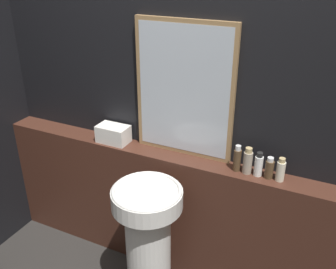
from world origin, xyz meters
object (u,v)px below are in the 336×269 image
Objects in this scene: conditioner_bottle at (248,161)px; shampoo_bottle at (237,159)px; pedestal_sink at (148,240)px; mirror at (184,91)px; towel_stack at (113,134)px; hand_soap_bottle at (281,170)px; lotion_bottle at (259,165)px; body_wash_bottle at (269,168)px.

shampoo_bottle is at bearing -180.00° from conditioner_bottle.
pedestal_sink is 0.77m from conditioner_bottle.
mirror reaches higher than towel_stack.
shampoo_bottle is 1.15× the size of hand_soap_bottle.
conditioner_bottle is 1.11× the size of lotion_bottle.
mirror reaches higher than hand_soap_bottle.
hand_soap_bottle is at bearing 0.00° from lotion_bottle.
pedestal_sink is 6.13× the size of hand_soap_bottle.
mirror is 0.52m from shampoo_bottle.
lotion_bottle is (0.51, -0.07, -0.35)m from mirror.
mirror is at bearing 7.81° from towel_stack.
mirror reaches higher than conditioner_bottle.
pedestal_sink is 0.94m from mirror.
hand_soap_bottle is (1.12, 0.00, 0.01)m from towel_stack.
lotion_bottle is at bearing -0.00° from conditioner_bottle.
lotion_bottle reaches higher than pedestal_sink.
conditioner_bottle is at bearing 0.00° from towel_stack.
body_wash_bottle is at bearing 0.00° from towel_stack.
shampoo_bottle is at bearing -10.01° from mirror.
hand_soap_bottle is (0.13, 0.00, -0.00)m from lotion_bottle.
lotion_bottle is (0.54, 0.37, 0.48)m from pedestal_sink.
conditioner_bottle reaches higher than lotion_bottle.
hand_soap_bottle reaches higher than towel_stack.
towel_stack is 1.30× the size of shampoo_bottle.
pedestal_sink is 1.04× the size of mirror.
pedestal_sink is 5.32× the size of shampoo_bottle.
towel_stack is at bearing 141.25° from pedestal_sink.
conditioner_bottle is at bearing 180.00° from hand_soap_bottle.
shampoo_bottle is 0.19m from body_wash_bottle.
body_wash_bottle is (0.06, 0.00, -0.01)m from lotion_bottle.
shampoo_bottle and conditioner_bottle have the same top height.
body_wash_bottle is (0.60, 0.37, 0.47)m from pedestal_sink.
pedestal_sink is 4.09× the size of towel_stack.
body_wash_bottle is (0.57, -0.07, -0.36)m from mirror.
hand_soap_bottle is at bearing -6.04° from mirror.
lotion_bottle is (0.06, -0.00, -0.01)m from conditioner_bottle.
pedestal_sink is 0.81m from lotion_bottle.
lotion_bottle is at bearing -7.52° from mirror.
pedestal_sink is at bearing -38.75° from towel_stack.
towel_stack is at bearing 180.00° from body_wash_bottle.
mirror is 5.13× the size of conditioner_bottle.
hand_soap_bottle reaches higher than pedestal_sink.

